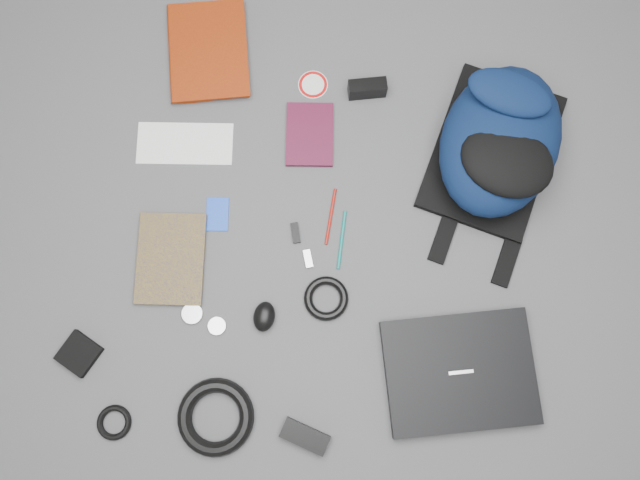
% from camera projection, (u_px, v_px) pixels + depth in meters
% --- Properties ---
extents(ground, '(4.00, 4.00, 0.00)m').
position_uv_depth(ground, '(320.00, 242.00, 1.53)').
color(ground, '#4F4F51').
rests_on(ground, ground).
extents(backpack, '(0.36, 0.47, 0.18)m').
position_uv_depth(backpack, '(500.00, 141.00, 1.49)').
color(backpack, black).
rests_on(backpack, ground).
extents(laptop, '(0.41, 0.36, 0.03)m').
position_uv_depth(laptop, '(459.00, 372.00, 1.46)').
color(laptop, black).
rests_on(laptop, ground).
extents(textbook_red, '(0.27, 0.32, 0.03)m').
position_uv_depth(textbook_red, '(169.00, 55.00, 1.61)').
color(textbook_red, maroon).
rests_on(textbook_red, ground).
extents(comic_book, '(0.20, 0.25, 0.02)m').
position_uv_depth(comic_book, '(137.00, 258.00, 1.52)').
color(comic_book, '#AF8D0C').
rests_on(comic_book, ground).
extents(envelope, '(0.26, 0.15, 0.00)m').
position_uv_depth(envelope, '(185.00, 144.00, 1.58)').
color(envelope, white).
rests_on(envelope, ground).
extents(dvd_case, '(0.15, 0.19, 0.01)m').
position_uv_depth(dvd_case, '(310.00, 134.00, 1.58)').
color(dvd_case, '#3D0B1E').
rests_on(dvd_case, ground).
extents(compact_camera, '(0.10, 0.06, 0.05)m').
position_uv_depth(compact_camera, '(367.00, 89.00, 1.58)').
color(compact_camera, black).
rests_on(compact_camera, ground).
extents(sticker_disc, '(0.10, 0.10, 0.00)m').
position_uv_depth(sticker_disc, '(313.00, 85.00, 1.61)').
color(sticker_disc, white).
rests_on(sticker_disc, ground).
extents(pen_teal, '(0.02, 0.15, 0.01)m').
position_uv_depth(pen_teal, '(342.00, 240.00, 1.53)').
color(pen_teal, '#0C7068').
rests_on(pen_teal, ground).
extents(pen_red, '(0.01, 0.14, 0.01)m').
position_uv_depth(pen_red, '(331.00, 216.00, 1.54)').
color(pen_red, '#9B140B').
rests_on(pen_red, ground).
extents(id_badge, '(0.07, 0.09, 0.00)m').
position_uv_depth(id_badge, '(217.00, 214.00, 1.54)').
color(id_badge, blue).
rests_on(id_badge, ground).
extents(usb_black, '(0.04, 0.05, 0.01)m').
position_uv_depth(usb_black, '(296.00, 233.00, 1.53)').
color(usb_black, black).
rests_on(usb_black, ground).
extents(usb_silver, '(0.03, 0.05, 0.01)m').
position_uv_depth(usb_silver, '(308.00, 259.00, 1.52)').
color(usb_silver, '#A7A7A9').
rests_on(usb_silver, ground).
extents(mouse, '(0.06, 0.07, 0.04)m').
position_uv_depth(mouse, '(264.00, 317.00, 1.48)').
color(mouse, black).
rests_on(mouse, ground).
extents(headphone_left, '(0.06, 0.06, 0.01)m').
position_uv_depth(headphone_left, '(192.00, 314.00, 1.49)').
color(headphone_left, '#B5B5B8').
rests_on(headphone_left, ground).
extents(headphone_right, '(0.06, 0.06, 0.01)m').
position_uv_depth(headphone_right, '(217.00, 326.00, 1.49)').
color(headphone_right, silver).
rests_on(headphone_right, ground).
extents(cable_coil, '(0.11, 0.11, 0.02)m').
position_uv_depth(cable_coil, '(326.00, 298.00, 1.50)').
color(cable_coil, black).
rests_on(cable_coil, ground).
extents(power_brick, '(0.12, 0.07, 0.03)m').
position_uv_depth(power_brick, '(305.00, 436.00, 1.43)').
color(power_brick, black).
rests_on(power_brick, ground).
extents(power_cord_coil, '(0.19, 0.19, 0.03)m').
position_uv_depth(power_cord_coil, '(216.00, 417.00, 1.44)').
color(power_cord_coil, black).
rests_on(power_cord_coil, ground).
extents(pouch, '(0.11, 0.11, 0.02)m').
position_uv_depth(pouch, '(79.00, 354.00, 1.47)').
color(pouch, black).
rests_on(pouch, ground).
extents(earbud_coil, '(0.09, 0.09, 0.02)m').
position_uv_depth(earbud_coil, '(114.00, 423.00, 1.44)').
color(earbud_coil, black).
rests_on(earbud_coil, ground).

